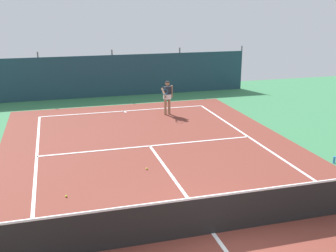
{
  "coord_description": "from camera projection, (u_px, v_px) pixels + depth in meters",
  "views": [
    {
      "loc": [
        -3.33,
        -7.86,
        5.16
      ],
      "look_at": [
        0.57,
        5.89,
        0.9
      ],
      "focal_mm": 43.66,
      "sensor_mm": 36.0,
      "label": 1
    }
  ],
  "objects": [
    {
      "name": "tennis_net",
      "position": [
        214.0,
        214.0,
        9.44
      ],
      "size": [
        10.12,
        0.1,
        1.1
      ],
      "color": "black",
      "rests_on": "ground"
    },
    {
      "name": "water_bottle",
      "position": [
        334.0,
        160.0,
        13.8
      ],
      "size": [
        0.08,
        0.08,
        0.24
      ],
      "primitive_type": "cylinder",
      "color": "#338CD8",
      "rests_on": "ground"
    },
    {
      "name": "tennis_ball_near_player",
      "position": [
        66.0,
        196.0,
        11.38
      ],
      "size": [
        0.07,
        0.07,
        0.07
      ],
      "primitive_type": "sphere",
      "color": "#CCDB33",
      "rests_on": "ground"
    },
    {
      "name": "back_fence",
      "position": [
        112.0,
        83.0,
        24.2
      ],
      "size": [
        16.3,
        0.98,
        2.7
      ],
      "color": "#1E3D4C",
      "rests_on": "ground"
    },
    {
      "name": "court_surface",
      "position": [
        213.0,
        233.0,
        9.59
      ],
      "size": [
        11.02,
        26.6,
        0.01
      ],
      "color": "brown",
      "rests_on": "ground"
    },
    {
      "name": "tennis_ball_midcourt",
      "position": [
        147.0,
        169.0,
        13.28
      ],
      "size": [
        0.07,
        0.07,
        0.07
      ],
      "primitive_type": "sphere",
      "color": "#CCDB33",
      "rests_on": "ground"
    },
    {
      "name": "tennis_player",
      "position": [
        167.0,
        95.0,
        19.68
      ],
      "size": [
        0.67,
        0.78,
        1.64
      ],
      "rotation": [
        0.0,
        0.0,
        3.24
      ],
      "color": "#9E7051",
      "rests_on": "ground"
    },
    {
      "name": "ground_plane",
      "position": [
        213.0,
        233.0,
        9.59
      ],
      "size": [
        36.0,
        36.0,
        0.0
      ],
      "primitive_type": "plane",
      "color": "#387A4C"
    },
    {
      "name": "parked_car",
      "position": [
        57.0,
        79.0,
        24.82
      ],
      "size": [
        2.16,
        4.27,
        1.68
      ],
      "rotation": [
        0.0,
        0.0,
        3.18
      ],
      "color": "silver",
      "rests_on": "ground"
    }
  ]
}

